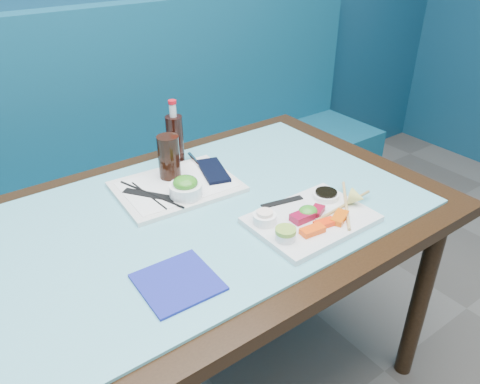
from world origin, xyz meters
TOP-DOWN VIEW (x-y plane):
  - booth_bench at (0.00, 2.29)m, footprint 3.00×0.56m
  - dining_table at (0.00, 1.45)m, footprint 1.40×0.90m
  - glass_top at (0.00, 1.45)m, footprint 1.22×0.76m
  - sashimi_plate at (0.20, 1.23)m, footprint 0.33×0.24m
  - salmon_left at (0.15, 1.17)m, footprint 0.07×0.04m
  - salmon_mid at (0.20, 1.18)m, footprint 0.06×0.04m
  - salmon_right at (0.25, 1.17)m, footprint 0.07×0.06m
  - tuna_left at (0.17, 1.23)m, footprint 0.06×0.04m
  - tuna_right at (0.23, 1.23)m, footprint 0.06×0.05m
  - seaweed_garnish at (0.20, 1.24)m, footprint 0.07×0.07m
  - ramekin_wasabi at (0.08, 1.19)m, footprint 0.07×0.07m
  - wasabi_fill at (0.08, 1.19)m, footprint 0.07×0.07m
  - ramekin_ginger at (0.08, 1.28)m, footprint 0.07×0.07m
  - ginger_fill at (0.08, 1.28)m, footprint 0.05×0.05m
  - soy_dish at (0.31, 1.28)m, footprint 0.09×0.09m
  - soy_fill at (0.31, 1.28)m, footprint 0.08×0.08m
  - lemon_wedge at (0.35, 1.20)m, footprint 0.06×0.06m
  - chopstick_sleeve at (0.19, 1.33)m, footprint 0.13×0.05m
  - wooden_chopstick_a at (0.31, 1.21)m, footprint 0.24×0.03m
  - wooden_chopstick_b at (0.32, 1.21)m, footprint 0.18×0.19m
  - serving_tray at (-0.00, 1.60)m, footprint 0.38×0.29m
  - paper_placemat at (-0.00, 1.60)m, footprint 0.33×0.24m
  - seaweed_bowl at (-0.01, 1.53)m, footprint 0.12×0.12m
  - seaweed_salad at (-0.01, 1.53)m, footprint 0.09×0.09m
  - cola_glass at (0.01, 1.66)m, footprint 0.08×0.08m
  - navy_pouch at (0.13, 1.60)m, footprint 0.12×0.18m
  - fork at (0.13, 1.71)m, footprint 0.03×0.10m
  - black_chopstick_a at (-0.10, 1.59)m, footprint 0.02×0.20m
  - black_chopstick_b at (-0.09, 1.59)m, footprint 0.09×0.25m
  - tray_sleeve at (-0.10, 1.59)m, footprint 0.12×0.15m
  - cola_bottle_body at (0.09, 1.77)m, footprint 0.07×0.07m
  - cola_bottle_neck at (0.09, 1.77)m, footprint 0.02×0.02m
  - cola_bottle_cap at (0.09, 1.77)m, footprint 0.04×0.04m
  - blue_napkin at (-0.21, 1.22)m, footprint 0.18×0.18m

SIDE VIEW (x-z plane):
  - booth_bench at x=0.00m, z-range -0.21..0.96m
  - dining_table at x=0.00m, z-range 0.29..1.04m
  - glass_top at x=0.00m, z-range 0.75..0.76m
  - blue_napkin at x=-0.21m, z-range 0.76..0.76m
  - serving_tray at x=0.00m, z-range 0.76..0.77m
  - sashimi_plate at x=0.20m, z-range 0.76..0.77m
  - paper_placemat at x=0.00m, z-range 0.77..0.77m
  - tray_sleeve at x=-0.10m, z-range 0.77..0.78m
  - black_chopstick_a at x=-0.10m, z-range 0.77..0.78m
  - black_chopstick_b at x=-0.09m, z-range 0.77..0.78m
  - chopstick_sleeve at x=0.19m, z-range 0.77..0.78m
  - fork at x=0.13m, z-range 0.77..0.78m
  - navy_pouch at x=0.13m, z-range 0.77..0.78m
  - wooden_chopstick_a at x=0.31m, z-range 0.77..0.78m
  - wooden_chopstick_b at x=0.32m, z-range 0.77..0.78m
  - salmon_mid at x=0.20m, z-range 0.77..0.79m
  - soy_dish at x=0.31m, z-range 0.77..0.79m
  - salmon_left at x=0.15m, z-range 0.77..0.79m
  - salmon_right at x=0.25m, z-range 0.77..0.79m
  - tuna_right at x=0.23m, z-range 0.77..0.79m
  - tuna_left at x=0.17m, z-range 0.77..0.79m
  - ramekin_wasabi at x=0.08m, z-range 0.77..0.80m
  - ramekin_ginger at x=0.08m, z-range 0.77..0.80m
  - seaweed_garnish at x=0.20m, z-range 0.77..0.80m
  - seaweed_bowl at x=-0.01m, z-range 0.77..0.81m
  - soy_fill at x=0.31m, z-range 0.79..0.80m
  - lemon_wedge at x=0.35m, z-range 0.77..0.82m
  - wasabi_fill at x=0.08m, z-range 0.80..0.81m
  - ginger_fill at x=0.08m, z-range 0.80..0.81m
  - seaweed_salad at x=-0.01m, z-range 0.80..0.83m
  - cola_bottle_body at x=0.09m, z-range 0.76..0.92m
  - cola_glass at x=0.01m, z-range 0.77..0.91m
  - cola_bottle_neck at x=0.09m, z-range 0.92..0.96m
  - cola_bottle_cap at x=0.09m, z-range 0.96..0.97m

